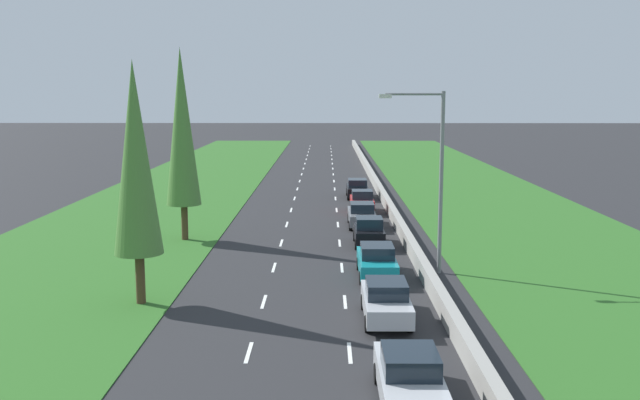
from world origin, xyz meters
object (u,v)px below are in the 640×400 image
silver_sedan_right_lane_third (386,301)px  poplar_tree_second (136,159)px  black_hatchback_right_lane (369,232)px  red_hatchback_right_lane (362,201)px  poplar_tree_third (182,128)px  black_sedan_right_lane (357,188)px  teal_sedan_right_lane (377,261)px  silver_sedan_right_lane (409,377)px  street_light_mast (434,169)px  grey_sedan_right_lane (362,215)px

silver_sedan_right_lane_third → poplar_tree_second: size_ratio=0.44×
black_hatchback_right_lane → red_hatchback_right_lane: same height
silver_sedan_right_lane_third → poplar_tree_third: size_ratio=0.39×
black_sedan_right_lane → silver_sedan_right_lane_third: bearing=-90.6°
teal_sedan_right_lane → poplar_tree_third: 15.35m
silver_sedan_right_lane_third → black_hatchback_right_lane: 13.81m
silver_sedan_right_lane → silver_sedan_right_lane_third: bearing=90.3°
black_hatchback_right_lane → poplar_tree_second: 16.53m
black_sedan_right_lane → poplar_tree_third: (-11.31, -17.57, 6.04)m
silver_sedan_right_lane_third → street_light_mast: bearing=68.5°
black_hatchback_right_lane → black_sedan_right_lane: (0.16, 19.07, -0.02)m
street_light_mast → grey_sedan_right_lane: bearing=103.2°
teal_sedan_right_lane → street_light_mast: size_ratio=0.50×
teal_sedan_right_lane → poplar_tree_third: (-11.10, 8.71, 6.04)m
silver_sedan_right_lane_third → red_hatchback_right_lane: size_ratio=1.15×
silver_sedan_right_lane_third → grey_sedan_right_lane: size_ratio=1.00×
silver_sedan_right_lane → poplar_tree_third: 26.07m
red_hatchback_right_lane → poplar_tree_third: (-11.34, -10.14, 6.02)m
silver_sedan_right_lane_third → poplar_tree_second: poplar_tree_second is taller
silver_sedan_right_lane → black_hatchback_right_lane: 21.34m
teal_sedan_right_lane → street_light_mast: 5.31m
black_sedan_right_lane → poplar_tree_third: 21.75m
silver_sedan_right_lane → red_hatchback_right_lane: (0.31, 32.97, 0.02)m
silver_sedan_right_lane_third → black_hatchback_right_lane: black_hatchback_right_lane is taller
poplar_tree_third → black_hatchback_right_lane: bearing=-7.6°
street_light_mast → silver_sedan_right_lane: bearing=-100.9°
poplar_tree_second → teal_sedan_right_lane: bearing=23.3°
poplar_tree_second → street_light_mast: 14.25m
black_sedan_right_lane → street_light_mast: bearing=-84.1°
poplar_tree_third → teal_sedan_right_lane: bearing=-38.1°
poplar_tree_second → poplar_tree_third: poplar_tree_third is taller
silver_sedan_right_lane → teal_sedan_right_lane: (0.07, 14.13, 0.00)m
teal_sedan_right_lane → black_hatchback_right_lane: black_hatchback_right_lane is taller
silver_sedan_right_lane → silver_sedan_right_lane_third: same height
silver_sedan_right_lane_third → silver_sedan_right_lane: bearing=-89.7°
poplar_tree_third → black_sedan_right_lane: bearing=57.2°
poplar_tree_third → street_light_mast: bearing=-29.4°
silver_sedan_right_lane_third → black_sedan_right_lane: (0.32, 32.88, 0.00)m
poplar_tree_second → red_hatchback_right_lane: bearing=65.5°
street_light_mast → red_hatchback_right_lane: bearing=98.2°
poplar_tree_second → street_light_mast: bearing=21.9°
silver_sedan_right_lane_third → black_sedan_right_lane: bearing=89.4°
silver_sedan_right_lane → grey_sedan_right_lane: same height
street_light_mast → silver_sedan_right_lane_third: bearing=-111.5°
grey_sedan_right_lane → poplar_tree_third: poplar_tree_third is taller
teal_sedan_right_lane → black_sedan_right_lane: size_ratio=1.00×
teal_sedan_right_lane → poplar_tree_third: size_ratio=0.39×
silver_sedan_right_lane_third → poplar_tree_third: poplar_tree_third is taller
grey_sedan_right_lane → poplar_tree_third: (-11.04, -4.45, 6.04)m
black_hatchback_right_lane → grey_sedan_right_lane: black_hatchback_right_lane is taller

